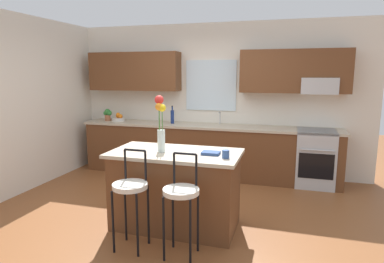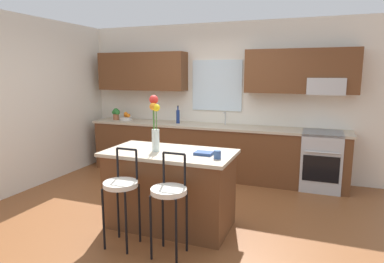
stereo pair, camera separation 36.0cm
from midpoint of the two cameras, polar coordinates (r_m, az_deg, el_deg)
ground_plane at (r=4.58m, az=-0.99°, el=-13.54°), size 14.00×14.00×0.00m
wall_left at (r=5.90m, az=-23.71°, el=4.52°), size 0.12×4.60×2.70m
back_wall_assembly at (r=6.08m, az=6.27°, el=6.94°), size 5.60×0.50×2.70m
counter_run at (r=5.96m, az=5.08°, el=-3.25°), size 4.56×0.64×0.92m
sink_faucet at (r=5.95m, az=7.41°, el=2.50°), size 0.02×0.13×0.23m
oven_range at (r=5.74m, az=22.85°, el=-4.59°), size 0.60×0.64×0.92m
kitchen_island at (r=4.04m, az=-1.21°, el=-9.74°), size 1.51×0.81×0.92m
bar_stool_near at (r=3.57m, az=-9.14°, el=-9.62°), size 0.36×0.36×1.04m
bar_stool_middle at (r=3.35m, az=-0.80°, el=-10.86°), size 0.36×0.36×1.04m
flower_vase at (r=3.86m, az=-3.70°, el=1.77°), size 0.15×0.14×0.65m
mug_ceramic at (r=3.60m, az=7.21°, el=-3.95°), size 0.08×0.08×0.09m
cookbook at (r=3.76m, az=4.77°, el=-3.75°), size 0.20×0.15×0.03m
fruit_bowl_oranges at (r=6.55m, az=-9.64°, el=2.35°), size 0.24×0.24×0.16m
bottle_olive_oil at (r=6.06m, az=-0.71°, el=2.62°), size 0.06×0.06×0.32m
potted_plant_small at (r=6.65m, az=-11.34°, el=3.07°), size 0.18×0.12×0.23m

